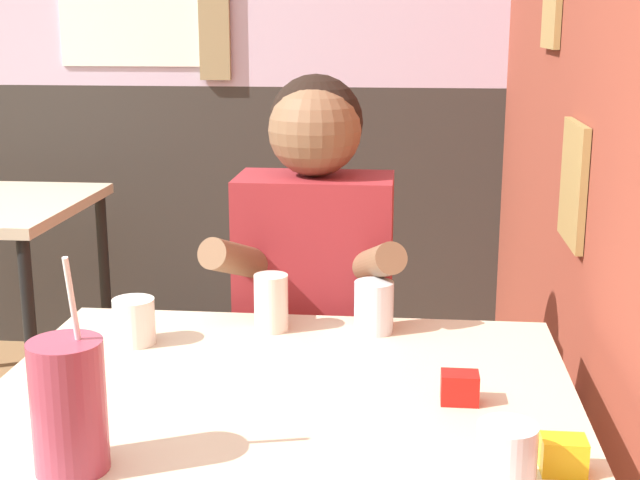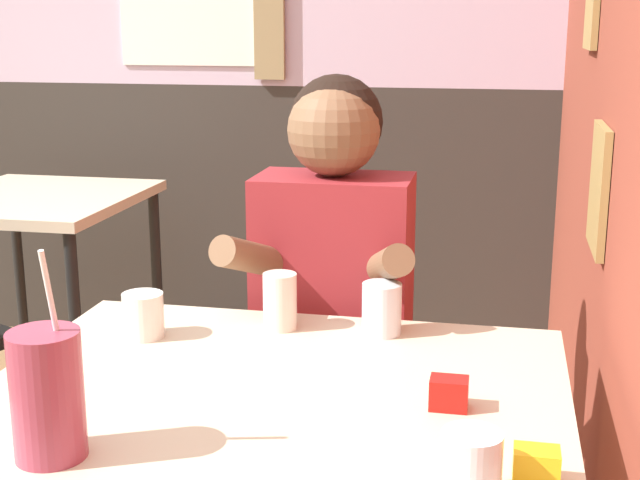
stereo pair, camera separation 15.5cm
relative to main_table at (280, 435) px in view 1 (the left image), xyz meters
name	(u,v)px [view 1 (the left image)]	position (x,y,z in m)	size (l,w,h in m)	color
brick_wall_right	(581,21)	(0.60, 0.87, 0.66)	(0.08, 4.59, 2.70)	brown
back_wall	(166,20)	(-0.76, 2.19, 0.67)	(5.64, 0.09, 2.70)	silver
main_table	(280,435)	(0.00, 0.00, 0.00)	(0.97, 0.82, 0.76)	beige
person_seated	(315,339)	(0.00, 0.56, -0.04)	(0.42, 0.40, 1.24)	maroon
cocktail_pitcher	(69,406)	(-0.24, -0.27, 0.16)	(0.10, 0.10, 0.30)	#99384C
glass_near_pitcher	(506,459)	(0.33, -0.28, 0.12)	(0.08, 0.08, 0.09)	silver
glass_center	(134,321)	(-0.31, 0.21, 0.11)	(0.08, 0.08, 0.09)	silver
glass_far_side	(271,303)	(-0.06, 0.31, 0.13)	(0.07, 0.07, 0.11)	silver
glass_by_brick	(374,307)	(0.14, 0.32, 0.12)	(0.08, 0.08, 0.10)	silver
condiment_ketchup	(460,388)	(0.29, 0.00, 0.10)	(0.06, 0.04, 0.05)	#B7140F
condiment_mustard	(564,455)	(0.42, -0.21, 0.10)	(0.06, 0.04, 0.05)	yellow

